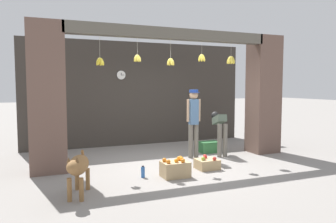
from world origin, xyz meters
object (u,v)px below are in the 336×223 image
fruit_crate_apples (207,163)px  worker_stooping (220,127)px  dog (78,167)px  wall_clock (121,75)px  shopkeeper (194,118)px  fruit_crate_oranges (175,169)px  produce_box_green (209,147)px  water_bottle (143,172)px

fruit_crate_apples → worker_stooping: bearing=48.5°
dog → wall_clock: wall_clock is taller
shopkeeper → fruit_crate_oranges: (-1.07, -1.35, -0.80)m
worker_stooping → produce_box_green: bearing=116.6°
dog → wall_clock: 4.59m
shopkeeper → worker_stooping: shopkeeper is taller
fruit_crate_apples → wall_clock: bearing=106.9°
produce_box_green → water_bottle: 2.79m
fruit_crate_oranges → wall_clock: (-0.14, 3.53, 1.87)m
dog → fruit_crate_oranges: (1.84, 0.43, -0.31)m
produce_box_green → fruit_crate_apples: bearing=-120.9°
fruit_crate_apples → fruit_crate_oranges: bearing=-160.9°
shopkeeper → worker_stooping: size_ratio=1.55×
dog → water_bottle: 1.45m
shopkeeper → water_bottle: size_ratio=7.30×
fruit_crate_apples → water_bottle: (-1.43, -0.10, -0.01)m
shopkeeper → worker_stooping: 0.79m
dog → fruit_crate_apples: size_ratio=2.34×
worker_stooping → fruit_crate_apples: (-0.96, -1.08, -0.59)m
fruit_crate_apples → water_bottle: fruit_crate_apples is taller
fruit_crate_apples → produce_box_green: (0.87, 1.46, 0.03)m
shopkeeper → fruit_crate_oranges: 1.90m
produce_box_green → water_bottle: size_ratio=2.24×
dog → fruit_crate_apples: (2.69, 0.72, -0.36)m
produce_box_green → dog: bearing=-148.5°
shopkeeper → fruit_crate_oranges: size_ratio=3.21×
fruit_crate_oranges → produce_box_green: size_ratio=1.01×
wall_clock → worker_stooping: bearing=-48.0°
worker_stooping → water_bottle: bearing=-139.6°
fruit_crate_apples → shopkeeper: bearing=78.4°
shopkeeper → produce_box_green: size_ratio=3.25×
shopkeeper → fruit_crate_apples: (-0.22, -1.06, -0.85)m
worker_stooping → wall_clock: 3.19m
wall_clock → produce_box_green: bearing=-43.7°
fruit_crate_apples → produce_box_green: bearing=59.1°
dog → produce_box_green: (3.56, 2.19, -0.33)m
dog → worker_stooping: bearing=134.5°
water_bottle → shopkeeper: bearing=35.2°
produce_box_green → wall_clock: 3.19m
fruit_crate_apples → produce_box_green: 1.70m
shopkeeper → produce_box_green: shopkeeper is taller
produce_box_green → wall_clock: (-1.86, 1.78, 1.89)m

